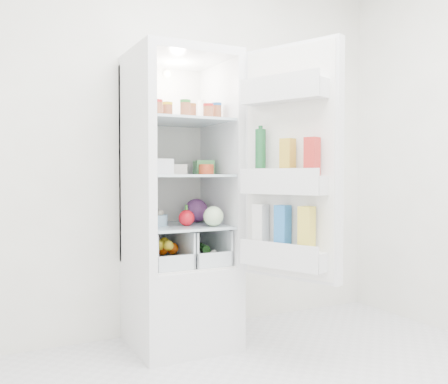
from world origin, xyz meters
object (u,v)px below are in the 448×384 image
fridge_door (289,168)px  refrigerator (178,237)px  red_cabbage (196,210)px  mushroom_bowl (156,220)px

fridge_door → refrigerator: bearing=11.5°
red_cabbage → mushroom_bowl: red_cabbage is taller
red_cabbage → fridge_door: (0.26, -0.67, 0.27)m
mushroom_bowl → fridge_door: size_ratio=0.11×
red_cabbage → fridge_door: bearing=-68.9°
refrigerator → fridge_door: (0.42, -0.61, 0.43)m
refrigerator → fridge_door: bearing=-55.9°
refrigerator → red_cabbage: (0.15, 0.06, 0.16)m
refrigerator → fridge_door: refrigerator is taller
red_cabbage → fridge_door: size_ratio=0.12×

